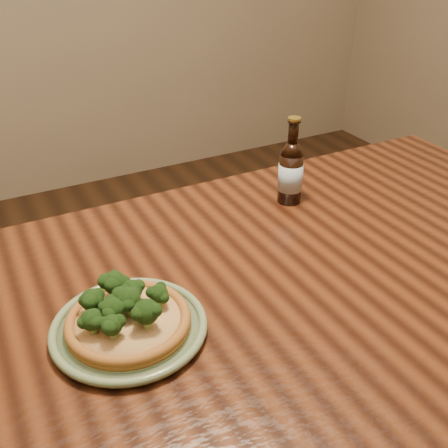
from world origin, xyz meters
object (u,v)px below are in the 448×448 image
plate (129,328)px  pizza (127,317)px  beer_bottle (291,172)px  table (266,330)px

plate → pizza: size_ratio=1.26×
plate → beer_bottle: (0.48, 0.26, 0.07)m
pizza → table: bearing=-3.2°
plate → pizza: 0.02m
table → plate: bearing=177.4°
table → beer_bottle: 0.39m
plate → table: bearing=-2.6°
table → pizza: pizza is taller
beer_bottle → pizza: bearing=-157.5°
pizza → beer_bottle: (0.48, 0.25, 0.04)m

